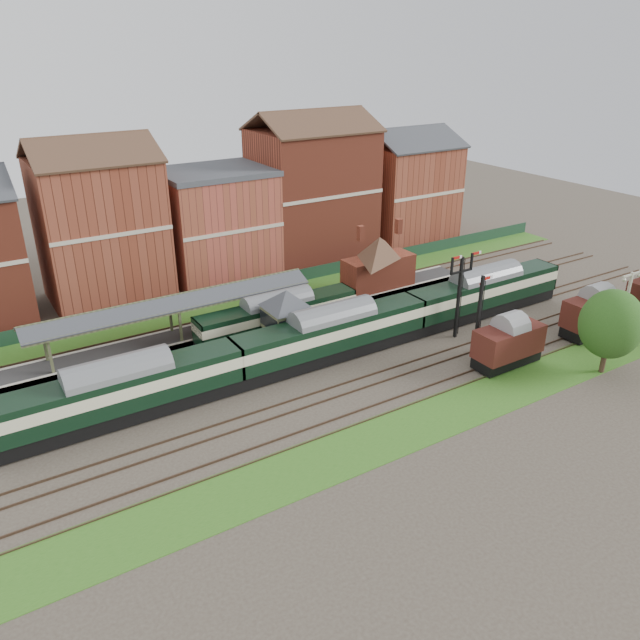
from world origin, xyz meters
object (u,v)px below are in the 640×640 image
signal_box (287,320)px  goods_van_a (508,343)px  platform_railcar (278,315)px  dmu_train (332,333)px  semaphore_bracket (459,292)px

signal_box → goods_van_a: 19.26m
platform_railcar → signal_box: bearing=-104.0°
dmu_train → signal_box: bearing=129.8°
goods_van_a → platform_railcar: bearing=132.1°
signal_box → platform_railcar: (0.81, 3.25, -1.00)m
semaphore_bracket → platform_railcar: (-14.23, 9.00, -2.44)m
dmu_train → platform_railcar: bearing=106.2°
goods_van_a → signal_box: bearing=140.4°
semaphore_bracket → dmu_train: (-12.33, 2.50, -2.15)m
semaphore_bracket → goods_van_a: 6.96m
semaphore_bracket → dmu_train: bearing=168.5°
semaphore_bracket → goods_van_a: size_ratio=1.31×
signal_box → goods_van_a: bearing=-39.6°
signal_box → semaphore_bracket: size_ratio=0.73×
signal_box → semaphore_bracket: 16.16m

